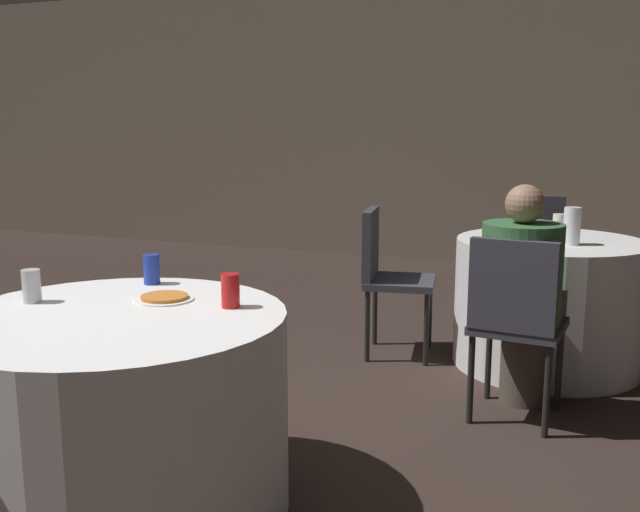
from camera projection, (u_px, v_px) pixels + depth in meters
The scene contains 14 objects.
ground_plane at pixel (120, 508), 2.58m from camera, with size 16.00×16.00×0.00m, color #332621.
wall_back at pixel (437, 121), 7.06m from camera, with size 16.00×0.06×2.80m.
table_near at pixel (121, 414), 2.51m from camera, with size 1.18×1.18×0.73m.
table_far at pixel (548, 303), 4.07m from camera, with size 1.05×1.05×0.73m.
chair_far_west at pixel (385, 267), 4.22m from camera, with size 0.46×0.46×0.88m.
chair_far_north at pixel (536, 246), 4.94m from camera, with size 0.46×0.46×0.88m.
chair_far_south at pixel (515, 312), 3.21m from camera, with size 0.44×0.44×0.88m.
person_green_jacket at pixel (523, 296), 3.35m from camera, with size 0.38×0.52×1.10m.
pizza_plate_near at pixel (165, 298), 2.64m from camera, with size 0.22×0.22×0.02m.
soda_can_red at pixel (230, 291), 2.52m from camera, with size 0.07×0.07×0.12m.
soda_can_blue at pixel (152, 269), 2.90m from camera, with size 0.07×0.07×0.12m.
soda_can_silver at pixel (32, 286), 2.60m from camera, with size 0.07×0.07×0.12m.
bottle_far at pixel (572, 226), 3.83m from camera, with size 0.09×0.09×0.20m.
cup_far at pixel (559, 222), 4.35m from camera, with size 0.08×0.08×0.10m.
Camera 1 is at (1.54, -1.94, 1.37)m, focal length 40.00 mm.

